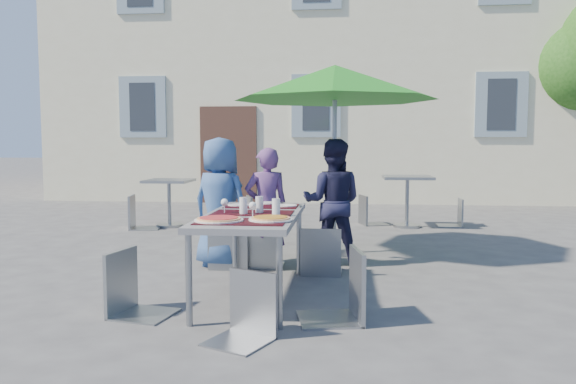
# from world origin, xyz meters

# --- Properties ---
(ground) EXTENTS (90.00, 90.00, 0.00)m
(ground) POSITION_xyz_m (0.00, 0.00, 0.00)
(ground) COLOR #424244
(ground) RESTS_ON ground
(building) EXTENTS (13.60, 8.20, 11.10)m
(building) POSITION_xyz_m (-0.00, 11.50, 4.85)
(building) COLOR beige
(building) RESTS_ON ground
(dining_table) EXTENTS (0.80, 1.85, 0.76)m
(dining_table) POSITION_xyz_m (-0.14, -0.28, 0.70)
(dining_table) COLOR #4E4E53
(dining_table) RESTS_ON ground
(pizza_near_left) EXTENTS (0.39, 0.39, 0.03)m
(pizza_near_left) POSITION_xyz_m (-0.32, -0.83, 0.77)
(pizza_near_left) COLOR white
(pizza_near_left) RESTS_ON dining_table
(pizza_near_right) EXTENTS (0.35, 0.35, 0.03)m
(pizza_near_right) POSITION_xyz_m (0.08, -0.75, 0.77)
(pizza_near_right) COLOR white
(pizza_near_right) RESTS_ON dining_table
(glassware) EXTENTS (0.54, 0.37, 0.15)m
(glassware) POSITION_xyz_m (-0.10, -0.37, 0.83)
(glassware) COLOR silver
(glassware) RESTS_ON dining_table
(place_settings) EXTENTS (0.73, 0.44, 0.01)m
(place_settings) POSITION_xyz_m (-0.13, 0.36, 0.76)
(place_settings) COLOR white
(place_settings) RESTS_ON dining_table
(child_0) EXTENTS (0.82, 0.69, 1.43)m
(child_0) POSITION_xyz_m (-0.70, 0.87, 0.72)
(child_0) COLOR #345690
(child_0) RESTS_ON ground
(child_1) EXTENTS (0.56, 0.46, 1.32)m
(child_1) POSITION_xyz_m (-0.19, 0.92, 0.66)
(child_1) COLOR #5E3975
(child_1) RESTS_ON ground
(child_2) EXTENTS (0.72, 0.45, 1.42)m
(child_2) POSITION_xyz_m (0.53, 1.15, 0.71)
(child_2) COLOR #181835
(child_2) RESTS_ON ground
(chair_0) EXTENTS (0.44, 0.45, 0.98)m
(chair_0) POSITION_xyz_m (-0.58, 0.79, 0.58)
(chair_0) COLOR gray
(chair_0) RESTS_ON ground
(chair_1) EXTENTS (0.39, 0.40, 0.86)m
(chair_1) POSITION_xyz_m (-0.20, 0.88, 0.50)
(chair_1) COLOR gray
(chair_1) RESTS_ON ground
(chair_2) EXTENTS (0.43, 0.43, 0.95)m
(chair_2) POSITION_xyz_m (0.43, 0.61, 0.55)
(chair_2) COLOR gray
(chair_2) RESTS_ON ground
(chair_3) EXTENTS (0.51, 0.51, 0.98)m
(chair_3) POSITION_xyz_m (-1.01, -0.91, 0.58)
(chair_3) COLOR #8E9599
(chair_3) RESTS_ON ground
(chair_4) EXTENTS (0.55, 0.54, 1.05)m
(chair_4) POSITION_xyz_m (0.66, -0.88, 0.62)
(chair_4) COLOR #8F939A
(chair_4) RESTS_ON ground
(chair_5) EXTENTS (0.52, 0.52, 0.89)m
(chair_5) POSITION_xyz_m (-0.01, -1.37, 0.52)
(chair_5) COLOR gray
(chair_5) RESTS_ON ground
(patio_umbrella) EXTENTS (2.50, 2.50, 2.31)m
(patio_umbrella) POSITION_xyz_m (0.53, 1.75, 2.08)
(patio_umbrella) COLOR #93979A
(patio_umbrella) RESTS_ON ground
(cafe_table_0) EXTENTS (0.72, 0.72, 0.77)m
(cafe_table_0) POSITION_xyz_m (-2.21, 3.75, 0.54)
(cafe_table_0) COLOR #93979A
(cafe_table_0) RESTS_ON ground
(bg_chair_l_0) EXTENTS (0.53, 0.52, 1.02)m
(bg_chair_l_0) POSITION_xyz_m (-2.62, 3.47, 0.60)
(bg_chair_l_0) COLOR gray
(bg_chair_l_0) RESTS_ON ground
(bg_chair_r_0) EXTENTS (0.56, 0.56, 0.99)m
(bg_chair_r_0) POSITION_xyz_m (-0.95, 3.61, 0.58)
(bg_chair_r_0) COLOR gray
(bg_chair_r_0) RESTS_ON ground
(cafe_table_1) EXTENTS (0.78, 0.78, 0.84)m
(cafe_table_1) POSITION_xyz_m (1.67, 4.08, 0.61)
(cafe_table_1) COLOR #93979A
(cafe_table_1) RESTS_ON ground
(bg_chair_l_1) EXTENTS (0.53, 0.52, 0.94)m
(bg_chair_l_1) POSITION_xyz_m (1.06, 4.30, 0.55)
(bg_chair_l_1) COLOR gray
(bg_chair_l_1) RESTS_ON ground
(bg_chair_r_1) EXTENTS (0.39, 0.39, 0.87)m
(bg_chair_r_1) POSITION_xyz_m (2.47, 4.28, 0.50)
(bg_chair_r_1) COLOR gray
(bg_chair_r_1) RESTS_ON ground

